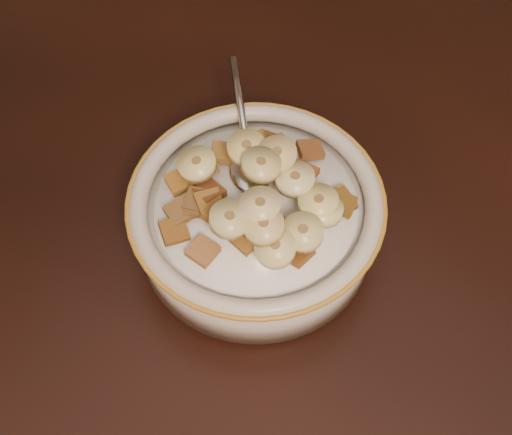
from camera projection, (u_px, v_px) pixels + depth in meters
The scene contains 40 objects.
table at pixel (362, 309), 0.54m from camera, with size 1.40×0.90×0.04m, color black.
cereal_bowl at pixel (256, 222), 0.53m from camera, with size 0.20×0.20×0.05m, color beige.
milk at pixel (256, 206), 0.51m from camera, with size 0.16×0.16×0.00m, color white.
spoon at pixel (251, 171), 0.52m from camera, with size 0.04×0.05×0.01m, color #B6BBC1.
cereal_square_0 at pixel (310, 149), 0.53m from camera, with size 0.02×0.02×0.01m, color #613414.
cereal_square_1 at pixel (341, 203), 0.51m from camera, with size 0.02×0.02×0.01m, color brown.
cereal_square_2 at pixel (219, 214), 0.49m from camera, with size 0.02×0.02×0.01m, color #915F1E.
cereal_square_3 at pixel (180, 181), 0.52m from camera, with size 0.02×0.02×0.01m, color olive.
cereal_square_4 at pixel (209, 192), 0.50m from camera, with size 0.02×0.02×0.01m, color #613211.
cereal_square_5 at pixel (270, 156), 0.52m from camera, with size 0.02×0.02×0.01m, color #895B16.
cereal_square_6 at pixel (273, 230), 0.48m from camera, with size 0.02×0.02×0.01m, color brown.
cereal_square_7 at pixel (174, 231), 0.49m from camera, with size 0.02×0.02×0.01m, color brown.
cereal_square_8 at pixel (196, 205), 0.50m from camera, with size 0.02×0.02×0.01m, color brown.
cereal_square_9 at pixel (342, 203), 0.50m from camera, with size 0.02×0.02×0.01m, color brown.
cereal_square_10 at pixel (340, 199), 0.51m from camera, with size 0.02×0.02×0.01m, color olive.
cereal_square_11 at pixel (297, 253), 0.48m from camera, with size 0.02×0.02×0.01m, color brown.
cereal_square_12 at pixel (303, 173), 0.51m from camera, with size 0.02×0.02×0.01m, color brown.
cereal_square_13 at pixel (246, 238), 0.48m from camera, with size 0.02×0.02×0.01m, color brown.
cereal_square_14 at pixel (209, 202), 0.50m from camera, with size 0.02×0.02×0.01m, color brown.
cereal_square_15 at pixel (280, 148), 0.53m from camera, with size 0.02×0.02×0.01m, color #9B622D.
cereal_square_16 at pixel (198, 200), 0.50m from camera, with size 0.02×0.02×0.01m, color brown.
cereal_square_17 at pixel (224, 153), 0.53m from camera, with size 0.02×0.02×0.01m, color brown.
cereal_square_18 at pixel (180, 212), 0.50m from camera, with size 0.02×0.02×0.01m, color brown.
cereal_square_19 at pixel (203, 251), 0.48m from camera, with size 0.02×0.02×0.01m, color #955F2C.
cereal_square_20 at pixel (279, 235), 0.48m from camera, with size 0.02×0.02×0.01m, color brown.
cereal_square_21 at pixel (256, 144), 0.53m from camera, with size 0.02×0.02×0.01m, color olive.
cereal_square_22 at pixel (204, 165), 0.53m from camera, with size 0.02×0.02×0.01m, color olive.
cereal_square_23 at pixel (265, 141), 0.54m from camera, with size 0.02×0.02×0.01m, color brown.
banana_slice_0 at pixel (295, 179), 0.49m from camera, with size 0.03×0.03×0.01m, color #F6E599.
banana_slice_1 at pixel (318, 202), 0.49m from camera, with size 0.03×0.03×0.01m, color #F4E486.
banana_slice_2 at pixel (230, 219), 0.47m from camera, with size 0.03×0.03×0.01m, color beige.
banana_slice_3 at pixel (323, 209), 0.49m from camera, with size 0.03×0.03×0.01m, color #F6E898.
banana_slice_4 at pixel (264, 226), 0.47m from camera, with size 0.03×0.03×0.01m, color #F4E085.
banana_slice_5 at pixel (247, 148), 0.50m from camera, with size 0.03×0.03×0.01m, color #F8E28B.
banana_slice_6 at pixel (275, 248), 0.47m from camera, with size 0.03×0.03×0.01m, color #E7D871.
banana_slice_7 at pixel (303, 232), 0.47m from camera, with size 0.03×0.03×0.01m, color tan.
banana_slice_8 at pixel (277, 155), 0.50m from camera, with size 0.03×0.03×0.01m, color #D2C07F.
banana_slice_9 at pixel (260, 206), 0.48m from camera, with size 0.03×0.03×0.01m, color beige.
banana_slice_10 at pixel (261, 165), 0.49m from camera, with size 0.03×0.03×0.01m, color #DDC47A.
banana_slice_11 at pixel (197, 164), 0.50m from camera, with size 0.03×0.03×0.01m, color #D3C07F.
Camera 1 is at (0.05, -0.24, 1.22)m, focal length 45.00 mm.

